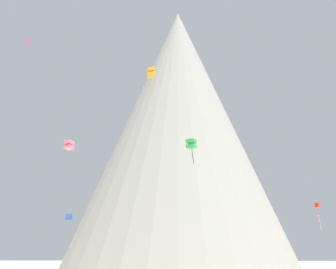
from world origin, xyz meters
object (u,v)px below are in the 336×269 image
object	(u,v)px
kite_orange_high	(151,73)
rock_massif	(181,140)
kite_rainbow_mid	(69,145)
kite_blue_low	(69,217)
kite_magenta_high	(28,41)
kite_red_low	(318,206)
kite_green_mid	(191,144)

from	to	relation	value
kite_orange_high	rock_massif	bearing A→B (deg)	-17.36
kite_rainbow_mid	kite_blue_low	size ratio (longest dim) A/B	1.53
rock_massif	kite_rainbow_mid	distance (m)	46.25
kite_magenta_high	kite_blue_low	distance (m)	36.62
kite_red_low	kite_rainbow_mid	size ratio (longest dim) A/B	3.01
kite_red_low	kite_orange_high	bearing A→B (deg)	-98.26
kite_red_low	kite_rainbow_mid	distance (m)	42.78
kite_rainbow_mid	kite_magenta_high	xyz separation A→B (m)	(-11.39, 8.62, 21.63)
kite_green_mid	kite_blue_low	distance (m)	21.10
kite_green_mid	kite_orange_high	world-z (taller)	kite_orange_high
rock_massif	kite_green_mid	xyz separation A→B (m)	(2.92, -38.77, -10.64)
kite_rainbow_mid	kite_magenta_high	distance (m)	25.92
kite_rainbow_mid	kite_orange_high	bearing A→B (deg)	-165.44
kite_blue_low	kite_orange_high	bearing A→B (deg)	-129.04
rock_massif	kite_blue_low	size ratio (longest dim) A/B	64.11
kite_blue_low	kite_orange_high	world-z (taller)	kite_orange_high
rock_massif	kite_orange_high	size ratio (longest dim) A/B	13.62
rock_massif	kite_blue_low	world-z (taller)	rock_massif
kite_red_low	kite_magenta_high	xyz separation A→B (m)	(-50.70, -6.42, 29.31)
kite_rainbow_mid	kite_magenta_high	size ratio (longest dim) A/B	1.32
kite_orange_high	kite_magenta_high	bearing A→B (deg)	49.89
rock_massif	kite_green_mid	bearing A→B (deg)	-85.70
kite_red_low	kite_blue_low	bearing A→B (deg)	-106.83
kite_magenta_high	rock_massif	bearing A→B (deg)	-167.42
rock_massif	kite_orange_high	bearing A→B (deg)	-93.44
kite_green_mid	kite_magenta_high	xyz separation A→B (m)	(-29.39, 5.18, 20.88)
kite_rainbow_mid	kite_blue_low	bearing A→B (deg)	144.87
kite_red_low	kite_blue_low	world-z (taller)	kite_red_low
kite_rainbow_mid	kite_orange_high	distance (m)	16.14
kite_red_low	rock_massif	bearing A→B (deg)	179.56
kite_orange_high	kite_red_low	bearing A→B (deg)	-70.03
kite_green_mid	rock_massif	bearing A→B (deg)	115.65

